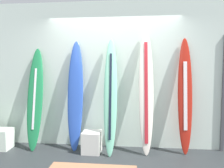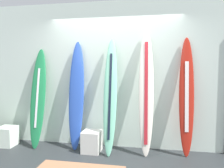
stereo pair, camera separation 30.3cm
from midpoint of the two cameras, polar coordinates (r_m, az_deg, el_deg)
The scene contains 8 objects.
wall_back at distance 4.23m, azimuth 2.96°, elevation 2.42°, with size 7.20×0.20×2.80m, color silver.
surfboard_emerald at distance 4.38m, azimuth -17.16°, elevation -3.64°, with size 0.32×0.47×1.92m.
surfboard_cobalt at distance 4.11m, azimuth -7.34°, elevation -2.94°, with size 0.31×0.38×2.05m.
surfboard_seafoam at distance 3.86m, azimuth 1.79°, elevation -3.10°, with size 0.26×0.55×2.08m.
surfboard_ivory at distance 3.88m, azimuth 11.26°, elevation -2.37°, with size 0.29×0.43×2.22m.
surfboard_crimson at distance 4.03m, azimuth 21.20°, elevation -3.31°, with size 0.26×0.32×2.08m.
display_block_left at distance 4.08m, azimuth -3.20°, elevation -14.98°, with size 0.33×0.33×0.39m.
display_block_center at distance 4.77m, azimuth -24.36°, elevation -12.52°, with size 0.33×0.33×0.38m.
Camera 2 is at (0.70, -2.87, 1.55)m, focal length 34.52 mm.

